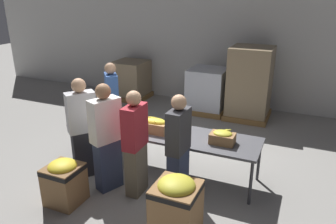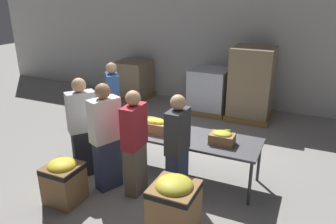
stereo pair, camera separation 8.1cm
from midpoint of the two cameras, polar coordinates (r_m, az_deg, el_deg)
ground_plane at (r=6.03m, az=-0.74°, el=-10.07°), size 30.00×30.00×0.00m
wall_back at (r=9.17m, az=10.61°, el=13.44°), size 16.00×0.08×4.00m
sorting_table at (r=5.69m, az=-0.78°, el=-3.72°), size 3.40×0.87×0.77m
banana_box_0 at (r=6.26m, az=-10.54°, el=-0.18°), size 0.42×0.31×0.26m
banana_box_1 at (r=5.60m, az=-1.93°, el=-2.27°), size 0.47×0.28×0.26m
banana_box_2 at (r=5.26m, az=9.85°, el=-4.37°), size 0.39×0.29×0.22m
volunteer_0 at (r=6.89m, az=-9.15°, el=1.46°), size 0.47×0.50×1.71m
volunteer_1 at (r=5.06m, az=-5.36°, el=-5.60°), size 0.24×0.46×1.70m
volunteer_2 at (r=4.92m, az=2.12°, el=-6.46°), size 0.24×0.46×1.69m
volunteer_3 at (r=5.24m, az=-10.31°, el=-4.51°), size 0.40×0.53×1.77m
volunteer_4 at (r=5.71m, az=-14.20°, el=-2.81°), size 0.47×0.51×1.75m
donation_bin_0 at (r=5.28m, az=-17.28°, el=-11.16°), size 0.51×0.51×0.71m
donation_bin_1 at (r=4.38m, az=1.63°, el=-16.03°), size 0.57×0.57×0.87m
pallet_stack_0 at (r=8.38m, az=14.64°, el=4.73°), size 1.08×1.08×1.80m
pallet_stack_1 at (r=8.73m, az=7.47°, el=3.65°), size 1.03×1.03×1.16m
pallet_stack_2 at (r=9.86m, az=-5.86°, el=5.55°), size 1.01×1.01×1.12m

